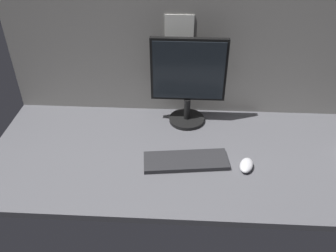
{
  "coord_description": "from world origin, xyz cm",
  "views": [
    {
      "loc": [
        -1.41,
        -126.89,
        105.0
      ],
      "look_at": [
        -0.02,
        0.0,
        14.0
      ],
      "focal_mm": 38.09,
      "sensor_mm": 36.0,
      "label": 1
    }
  ],
  "objects": [
    {
      "name": "mouse",
      "position": [
        26.13,
        -10.27,
        1.7
      ],
      "size": [
        8.23,
        10.84,
        3.4
      ],
      "primitive_type": "ellipsoid",
      "rotation": [
        0.0,
        0.0,
        -0.31
      ],
      "color": "silver",
      "rests_on": "ground_plane"
    },
    {
      "name": "cubicle_wall_back",
      "position": [
        -0.01,
        37.5,
        39.78
      ],
      "size": [
        180.0,
        5.5,
        79.55
      ],
      "color": "gray",
      "rests_on": "ground_plane"
    },
    {
      "name": "monitor",
      "position": [
        -0.05,
        25.12,
        23.98
      ],
      "size": [
        36.12,
        18.0,
        44.37
      ],
      "color": "black",
      "rests_on": "ground_plane"
    },
    {
      "name": "keyboard",
      "position": [
        -0.21,
        -8.05,
        1.0
      ],
      "size": [
        38.31,
        17.4,
        2.0
      ],
      "primitive_type": "cube",
      "rotation": [
        0.0,
        0.0,
        0.12
      ],
      "color": "#262628",
      "rests_on": "ground_plane"
    },
    {
      "name": "ground_plane",
      "position": [
        0.0,
        0.0,
        -1.5
      ],
      "size": [
        180.0,
        80.0,
        3.0
      ],
      "primitive_type": "cube",
      "color": "#515156"
    }
  ]
}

